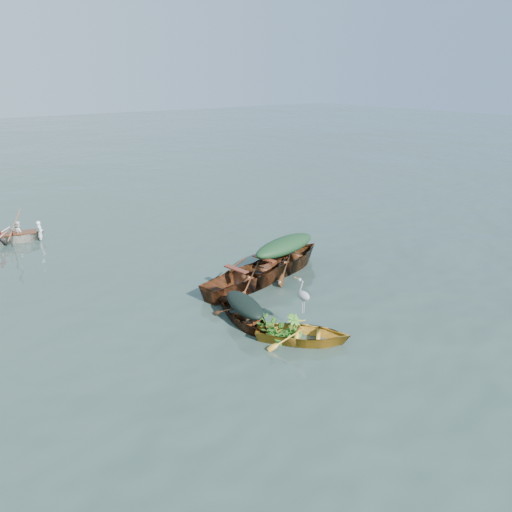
{
  "coord_description": "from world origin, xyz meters",
  "views": [
    {
      "loc": [
        -8.98,
        -10.85,
        6.2
      ],
      "look_at": [
        0.36,
        1.44,
        0.5
      ],
      "focal_mm": 35.0,
      "sensor_mm": 36.0,
      "label": 1
    }
  ],
  "objects_px": {
    "yellow_dinghy": "(303,342)",
    "green_tarp_boat": "(284,271)",
    "rowed_boat": "(11,243)",
    "heron": "(303,301)",
    "dark_covered_boat": "(245,322)",
    "open_wooden_boat": "(251,287)"
  },
  "relations": [
    {
      "from": "dark_covered_boat",
      "to": "yellow_dinghy",
      "type": "bearing_deg",
      "value": -61.55
    },
    {
      "from": "dark_covered_boat",
      "to": "green_tarp_boat",
      "type": "height_order",
      "value": "green_tarp_boat"
    },
    {
      "from": "dark_covered_boat",
      "to": "green_tarp_boat",
      "type": "bearing_deg",
      "value": 44.23
    },
    {
      "from": "yellow_dinghy",
      "to": "dark_covered_boat",
      "type": "height_order",
      "value": "yellow_dinghy"
    },
    {
      "from": "dark_covered_boat",
      "to": "rowed_boat",
      "type": "relative_size",
      "value": 0.9
    },
    {
      "from": "rowed_boat",
      "to": "heron",
      "type": "distance_m",
      "value": 12.79
    },
    {
      "from": "open_wooden_boat",
      "to": "green_tarp_boat",
      "type": "bearing_deg",
      "value": -86.49
    },
    {
      "from": "yellow_dinghy",
      "to": "heron",
      "type": "xyz_separation_m",
      "value": [
        0.37,
        0.41,
        0.84
      ]
    },
    {
      "from": "dark_covered_boat",
      "to": "heron",
      "type": "height_order",
      "value": "heron"
    },
    {
      "from": "dark_covered_boat",
      "to": "rowed_boat",
      "type": "distance_m",
      "value": 11.29
    },
    {
      "from": "open_wooden_boat",
      "to": "heron",
      "type": "relative_size",
      "value": 5.44
    },
    {
      "from": "green_tarp_boat",
      "to": "heron",
      "type": "xyz_separation_m",
      "value": [
        -2.28,
        -3.41,
        0.84
      ]
    },
    {
      "from": "open_wooden_boat",
      "to": "heron",
      "type": "height_order",
      "value": "heron"
    },
    {
      "from": "open_wooden_boat",
      "to": "rowed_boat",
      "type": "bearing_deg",
      "value": 19.43
    },
    {
      "from": "yellow_dinghy",
      "to": "green_tarp_boat",
      "type": "distance_m",
      "value": 4.65
    },
    {
      "from": "yellow_dinghy",
      "to": "open_wooden_boat",
      "type": "xyz_separation_m",
      "value": [
        0.97,
        3.45,
        0.0
      ]
    },
    {
      "from": "yellow_dinghy",
      "to": "green_tarp_boat",
      "type": "relative_size",
      "value": 0.57
    },
    {
      "from": "rowed_boat",
      "to": "green_tarp_boat",
      "type": "bearing_deg",
      "value": -128.62
    },
    {
      "from": "open_wooden_boat",
      "to": "rowed_boat",
      "type": "xyz_separation_m",
      "value": [
        -4.88,
        8.99,
        0.0
      ]
    },
    {
      "from": "yellow_dinghy",
      "to": "rowed_boat",
      "type": "height_order",
      "value": "rowed_boat"
    },
    {
      "from": "open_wooden_boat",
      "to": "heron",
      "type": "bearing_deg",
      "value": 159.59
    },
    {
      "from": "open_wooden_boat",
      "to": "rowed_boat",
      "type": "relative_size",
      "value": 1.43
    }
  ]
}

